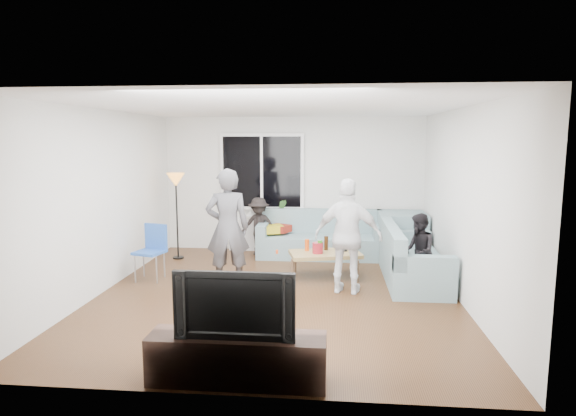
# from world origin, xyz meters

# --- Properties ---
(floor) EXTENTS (5.00, 5.50, 0.04)m
(floor) POSITION_xyz_m (0.00, 0.00, -0.02)
(floor) COLOR #56351C
(floor) RESTS_ON ground
(ceiling) EXTENTS (5.00, 5.50, 0.04)m
(ceiling) POSITION_xyz_m (0.00, 0.00, 2.62)
(ceiling) COLOR white
(ceiling) RESTS_ON ground
(wall_back) EXTENTS (5.00, 0.04, 2.60)m
(wall_back) POSITION_xyz_m (0.00, 2.77, 1.30)
(wall_back) COLOR silver
(wall_back) RESTS_ON ground
(wall_front) EXTENTS (5.00, 0.04, 2.60)m
(wall_front) POSITION_xyz_m (0.00, -2.77, 1.30)
(wall_front) COLOR silver
(wall_front) RESTS_ON ground
(wall_left) EXTENTS (0.04, 5.50, 2.60)m
(wall_left) POSITION_xyz_m (-2.52, 0.00, 1.30)
(wall_left) COLOR silver
(wall_left) RESTS_ON ground
(wall_right) EXTENTS (0.04, 5.50, 2.60)m
(wall_right) POSITION_xyz_m (2.52, 0.00, 1.30)
(wall_right) COLOR silver
(wall_right) RESTS_ON ground
(window_frame) EXTENTS (1.62, 0.06, 1.47)m
(window_frame) POSITION_xyz_m (-0.60, 2.69, 1.55)
(window_frame) COLOR white
(window_frame) RESTS_ON wall_back
(window_glass) EXTENTS (1.50, 0.02, 1.35)m
(window_glass) POSITION_xyz_m (-0.60, 2.65, 1.55)
(window_glass) COLOR black
(window_glass) RESTS_ON window_frame
(window_mullion) EXTENTS (0.05, 0.03, 1.35)m
(window_mullion) POSITION_xyz_m (-0.60, 2.64, 1.55)
(window_mullion) COLOR white
(window_mullion) RESTS_ON window_frame
(radiator) EXTENTS (1.30, 0.12, 0.62)m
(radiator) POSITION_xyz_m (-0.60, 2.65, 0.31)
(radiator) COLOR silver
(radiator) RESTS_ON floor
(potted_plant) EXTENTS (0.24, 0.20, 0.40)m
(potted_plant) POSITION_xyz_m (-0.22, 2.62, 0.82)
(potted_plant) COLOR #315B24
(potted_plant) RESTS_ON radiator
(vase) EXTENTS (0.18, 0.18, 0.18)m
(vase) POSITION_xyz_m (-0.83, 2.62, 0.71)
(vase) COLOR silver
(vase) RESTS_ON radiator
(sofa_back_section) EXTENTS (2.30, 0.85, 0.85)m
(sofa_back_section) POSITION_xyz_m (0.54, 2.27, 0.42)
(sofa_back_section) COLOR gray
(sofa_back_section) RESTS_ON floor
(sofa_right_section) EXTENTS (2.00, 0.85, 0.85)m
(sofa_right_section) POSITION_xyz_m (2.02, 0.83, 0.42)
(sofa_right_section) COLOR gray
(sofa_right_section) RESTS_ON floor
(sofa_corner) EXTENTS (0.85, 0.85, 0.85)m
(sofa_corner) POSITION_xyz_m (2.03, 2.27, 0.42)
(sofa_corner) COLOR gray
(sofa_corner) RESTS_ON floor
(cushion_yellow) EXTENTS (0.47, 0.43, 0.14)m
(cushion_yellow) POSITION_xyz_m (-0.35, 2.25, 0.51)
(cushion_yellow) COLOR gold
(cushion_yellow) RESTS_ON sofa_back_section
(cushion_red) EXTENTS (0.46, 0.44, 0.13)m
(cushion_red) POSITION_xyz_m (-0.22, 2.33, 0.51)
(cushion_red) COLOR maroon
(cushion_red) RESTS_ON sofa_back_section
(coffee_table) EXTENTS (1.21, 0.84, 0.40)m
(coffee_table) POSITION_xyz_m (0.66, 0.94, 0.20)
(coffee_table) COLOR #A4854F
(coffee_table) RESTS_ON floor
(pitcher) EXTENTS (0.17, 0.17, 0.17)m
(pitcher) POSITION_xyz_m (0.54, 0.86, 0.49)
(pitcher) COLOR maroon
(pitcher) RESTS_ON coffee_table
(side_chair) EXTENTS (0.49, 0.49, 0.86)m
(side_chair) POSITION_xyz_m (-2.05, 0.51, 0.43)
(side_chair) COLOR #2856B1
(side_chair) RESTS_ON floor
(floor_lamp) EXTENTS (0.32, 0.32, 1.56)m
(floor_lamp) POSITION_xyz_m (-2.05, 1.88, 0.78)
(floor_lamp) COLOR #FF9730
(floor_lamp) RESTS_ON floor
(player_left) EXTENTS (0.72, 0.55, 1.76)m
(player_left) POSITION_xyz_m (-0.77, 0.34, 0.88)
(player_left) COLOR #47474C
(player_left) RESTS_ON floor
(player_right) EXTENTS (1.02, 0.58, 1.64)m
(player_right) POSITION_xyz_m (0.99, 0.17, 0.82)
(player_right) COLOR silver
(player_right) RESTS_ON floor
(spectator_right) EXTENTS (0.44, 0.56, 1.12)m
(spectator_right) POSITION_xyz_m (2.02, 0.43, 0.56)
(spectator_right) COLOR black
(spectator_right) RESTS_ON floor
(spectator_back) EXTENTS (0.71, 0.42, 1.09)m
(spectator_back) POSITION_xyz_m (-0.61, 2.30, 0.55)
(spectator_back) COLOR black
(spectator_back) RESTS_ON floor
(tv_console) EXTENTS (1.60, 0.40, 0.44)m
(tv_console) POSITION_xyz_m (-0.07, -2.50, 0.22)
(tv_console) COLOR #2F1E17
(tv_console) RESTS_ON floor
(television) EXTENTS (1.07, 0.14, 0.62)m
(television) POSITION_xyz_m (-0.07, -2.50, 0.75)
(television) COLOR black
(television) RESTS_ON tv_console
(bottle_b) EXTENTS (0.08, 0.08, 0.21)m
(bottle_b) POSITION_xyz_m (0.58, 0.86, 0.50)
(bottle_b) COLOR #2A8217
(bottle_b) RESTS_ON coffee_table
(bottle_e) EXTENTS (0.07, 0.07, 0.20)m
(bottle_e) POSITION_xyz_m (0.98, 1.04, 0.50)
(bottle_e) COLOR black
(bottle_e) RESTS_ON coffee_table
(bottle_a) EXTENTS (0.07, 0.07, 0.19)m
(bottle_a) POSITION_xyz_m (0.37, 1.02, 0.49)
(bottle_a) COLOR #D4450C
(bottle_a) RESTS_ON coffee_table
(bottle_c) EXTENTS (0.07, 0.07, 0.23)m
(bottle_c) POSITION_xyz_m (0.67, 1.10, 0.51)
(bottle_c) COLOR black
(bottle_c) RESTS_ON coffee_table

